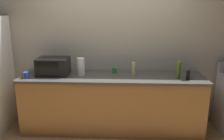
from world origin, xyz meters
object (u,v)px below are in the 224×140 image
at_px(paper_towel_roll, 81,67).
at_px(mug_blue, 27,75).
at_px(bottle_olive_oil, 178,70).
at_px(cordless_phone, 188,74).
at_px(microwave, 53,66).
at_px(mug_green, 114,70).
at_px(bottle_vinegar, 134,69).

bearing_deg(paper_towel_roll, mug_blue, -165.88).
bearing_deg(bottle_olive_oil, mug_blue, -177.69).
distance_m(cordless_phone, bottle_olive_oil, 0.15).
height_order(microwave, bottle_olive_oil, microwave).
distance_m(bottle_olive_oil, mug_green, 0.99).
height_order(bottle_olive_oil, bottle_vinegar, bottle_olive_oil).
height_order(microwave, mug_green, microwave).
bearing_deg(bottle_vinegar, paper_towel_roll, -177.66).
relative_size(microwave, mug_green, 5.43).
relative_size(paper_towel_roll, mug_green, 3.06).
xyz_separation_m(bottle_olive_oil, mug_blue, (-2.26, -0.09, -0.08)).
height_order(paper_towel_roll, bottle_vinegar, paper_towel_roll).
bearing_deg(paper_towel_roll, microwave, -179.71).
bearing_deg(microwave, paper_towel_roll, 0.29).
distance_m(paper_towel_roll, bottle_vinegar, 0.82).
relative_size(mug_blue, mug_green, 1.06).
xyz_separation_m(cordless_phone, bottle_vinegar, (-0.79, 0.19, 0.03)).
distance_m(bottle_olive_oil, bottle_vinegar, 0.67).
xyz_separation_m(bottle_vinegar, mug_blue, (-1.61, -0.23, -0.06)).
bearing_deg(mug_blue, mug_green, 14.78).
xyz_separation_m(paper_towel_roll, mug_green, (0.52, 0.15, -0.09)).
relative_size(cordless_phone, bottle_olive_oil, 0.59).
xyz_separation_m(paper_towel_roll, mug_blue, (-0.79, -0.20, -0.09)).
height_order(bottle_olive_oil, mug_green, bottle_olive_oil).
xyz_separation_m(mug_blue, mug_green, (1.30, 0.34, -0.00)).
xyz_separation_m(microwave, bottle_olive_oil, (1.91, -0.10, -0.01)).
bearing_deg(cordless_phone, microwave, -166.02).
bearing_deg(cordless_phone, mug_green, -177.27).
bearing_deg(microwave, cordless_phone, -4.40).
distance_m(cordless_phone, bottle_vinegar, 0.81).
bearing_deg(microwave, bottle_vinegar, 1.64).
distance_m(paper_towel_roll, bottle_olive_oil, 1.48).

